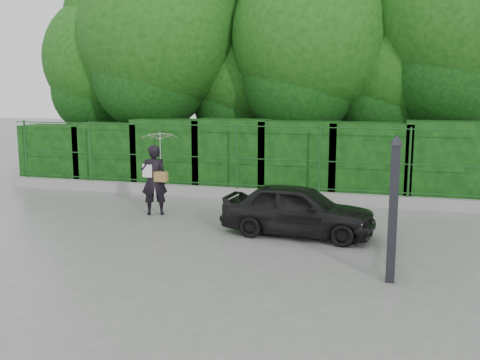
# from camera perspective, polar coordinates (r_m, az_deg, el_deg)

# --- Properties ---
(ground) EXTENTS (80.00, 80.00, 0.00)m
(ground) POSITION_cam_1_polar(r_m,az_deg,el_deg) (11.13, -8.84, -6.34)
(ground) COLOR gray
(kerb) EXTENTS (14.00, 0.25, 0.30)m
(kerb) POSITION_cam_1_polar(r_m,az_deg,el_deg) (15.18, -1.79, -1.36)
(kerb) COLOR #9E9E99
(kerb) RESTS_ON ground
(fence) EXTENTS (14.13, 0.06, 1.80)m
(fence) POSITION_cam_1_polar(r_m,az_deg,el_deg) (14.96, -1.00, 2.55)
(fence) COLOR #194A1B
(fence) RESTS_ON kerb
(hedge) EXTENTS (14.20, 1.20, 2.21)m
(hedge) POSITION_cam_1_polar(r_m,az_deg,el_deg) (15.94, -0.16, 2.46)
(hedge) COLOR black
(hedge) RESTS_ON ground
(trees) EXTENTS (17.10, 6.15, 8.08)m
(trees) POSITION_cam_1_polar(r_m,az_deg,el_deg) (17.84, 5.00, 14.66)
(trees) COLOR black
(trees) RESTS_ON ground
(gate) EXTENTS (0.22, 2.33, 2.36)m
(gate) POSITION_cam_1_polar(r_m,az_deg,el_deg) (9.17, 16.02, -2.40)
(gate) COLOR #25252B
(gate) RESTS_ON ground
(woman) EXTENTS (0.97, 0.91, 2.05)m
(woman) POSITION_cam_1_polar(r_m,az_deg,el_deg) (13.13, -8.79, 1.97)
(woman) COLOR black
(woman) RESTS_ON ground
(car) EXTENTS (3.31, 1.55, 1.09)m
(car) POSITION_cam_1_polar(r_m,az_deg,el_deg) (11.33, 6.22, -3.15)
(car) COLOR black
(car) RESTS_ON ground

